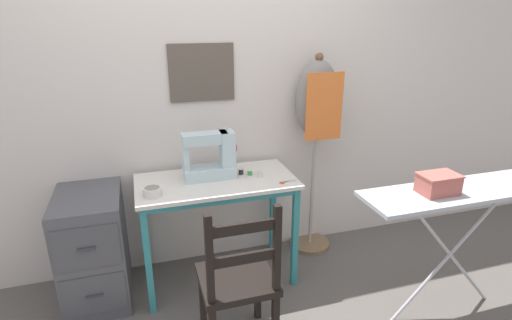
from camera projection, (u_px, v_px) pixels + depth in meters
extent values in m
plane|color=#5B5651|center=(228.00, 300.00, 2.66)|extent=(14.00, 14.00, 0.00)
cube|color=silver|center=(204.00, 94.00, 2.76)|extent=(10.00, 0.05, 2.55)
cube|color=brown|center=(202.00, 73.00, 2.67)|extent=(0.44, 0.02, 0.38)
cube|color=silver|center=(216.00, 182.00, 2.64)|extent=(1.04, 0.53, 0.02)
cube|color=teal|center=(224.00, 200.00, 2.45)|extent=(0.96, 0.03, 0.04)
cube|color=teal|center=(148.00, 262.00, 2.43)|extent=(0.04, 0.04, 0.74)
cube|color=teal|center=(295.00, 238.00, 2.70)|extent=(0.04, 0.04, 0.74)
cube|color=teal|center=(145.00, 227.00, 2.84)|extent=(0.04, 0.04, 0.74)
cube|color=teal|center=(273.00, 208.00, 3.10)|extent=(0.04, 0.04, 0.74)
cube|color=silver|center=(210.00, 172.00, 2.65)|extent=(0.34, 0.15, 0.08)
cube|color=silver|center=(227.00, 148.00, 2.63)|extent=(0.09, 0.13, 0.23)
cube|color=silver|center=(205.00, 138.00, 2.56)|extent=(0.29, 0.11, 0.07)
cube|color=silver|center=(186.00, 157.00, 2.57)|extent=(0.04, 0.08, 0.16)
cylinder|color=#B22D2D|center=(235.00, 147.00, 2.65)|extent=(0.02, 0.06, 0.06)
cylinder|color=#99999E|center=(227.00, 129.00, 2.59)|extent=(0.01, 0.01, 0.02)
cylinder|color=silver|center=(152.00, 192.00, 2.39)|extent=(0.11, 0.11, 0.05)
cylinder|color=gray|center=(152.00, 188.00, 2.39)|extent=(0.09, 0.09, 0.01)
cube|color=silver|center=(289.00, 181.00, 2.61)|extent=(0.09, 0.04, 0.00)
cube|color=silver|center=(290.00, 181.00, 2.60)|extent=(0.09, 0.02, 0.00)
torus|color=#DB511E|center=(282.00, 183.00, 2.58)|extent=(0.03, 0.03, 0.01)
torus|color=#DB511E|center=(282.00, 183.00, 2.58)|extent=(0.03, 0.03, 0.01)
cylinder|color=black|center=(241.00, 172.00, 2.71)|extent=(0.03, 0.03, 0.04)
cylinder|color=beige|center=(241.00, 169.00, 2.71)|extent=(0.04, 0.04, 0.00)
cylinder|color=beige|center=(241.00, 174.00, 2.72)|extent=(0.04, 0.04, 0.00)
cylinder|color=green|center=(250.00, 172.00, 2.70)|extent=(0.03, 0.03, 0.04)
cylinder|color=beige|center=(250.00, 170.00, 2.70)|extent=(0.04, 0.04, 0.00)
cylinder|color=beige|center=(250.00, 175.00, 2.71)|extent=(0.04, 0.04, 0.00)
cylinder|color=silver|center=(260.00, 174.00, 2.68)|extent=(0.03, 0.03, 0.04)
cylinder|color=beige|center=(260.00, 171.00, 2.67)|extent=(0.04, 0.04, 0.00)
cylinder|color=beige|center=(260.00, 176.00, 2.69)|extent=(0.04, 0.04, 0.00)
cube|color=black|center=(237.00, 279.00, 2.17)|extent=(0.40, 0.38, 0.04)
cube|color=black|center=(203.00, 300.00, 2.35)|extent=(0.04, 0.04, 0.41)
cube|color=black|center=(258.00, 289.00, 2.44)|extent=(0.04, 0.04, 0.41)
cube|color=black|center=(209.00, 260.00, 1.89)|extent=(0.04, 0.04, 0.48)
cube|color=black|center=(277.00, 249.00, 1.99)|extent=(0.04, 0.04, 0.48)
cube|color=black|center=(244.00, 228.00, 1.89)|extent=(0.34, 0.02, 0.06)
cube|color=black|center=(244.00, 258.00, 1.95)|extent=(0.34, 0.02, 0.06)
cube|color=#4C4C51|center=(94.00, 248.00, 2.58)|extent=(0.40, 0.55, 0.74)
cube|color=#46464B|center=(86.00, 248.00, 2.27)|extent=(0.37, 0.01, 0.27)
cube|color=#333338|center=(86.00, 249.00, 2.27)|extent=(0.10, 0.01, 0.02)
cube|color=#46464B|center=(94.00, 295.00, 2.39)|extent=(0.37, 0.01, 0.27)
cube|color=#333338|center=(94.00, 296.00, 2.38)|extent=(0.10, 0.01, 0.02)
cylinder|color=#846647|center=(309.00, 243.00, 3.29)|extent=(0.32, 0.32, 0.03)
cylinder|color=#ADA89E|center=(312.00, 187.00, 3.12)|extent=(0.03, 0.03, 0.98)
ellipsoid|color=gray|center=(317.00, 100.00, 2.88)|extent=(0.32, 0.23, 0.57)
sphere|color=brown|center=(319.00, 57.00, 2.78)|extent=(0.06, 0.06, 0.06)
cube|color=orange|center=(324.00, 107.00, 2.78)|extent=(0.28, 0.01, 0.48)
cube|color=#ADB2B7|center=(462.00, 191.00, 2.29)|extent=(1.22, 0.33, 0.02)
cylinder|color=#B7B7BC|center=(450.00, 254.00, 2.43)|extent=(0.74, 0.02, 0.84)
cylinder|color=#B7B7BC|center=(450.00, 254.00, 2.43)|extent=(0.74, 0.02, 0.84)
cube|color=#AD564C|center=(438.00, 184.00, 2.21)|extent=(0.21, 0.14, 0.11)
cube|color=#BE5F54|center=(440.00, 175.00, 2.19)|extent=(0.22, 0.15, 0.01)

